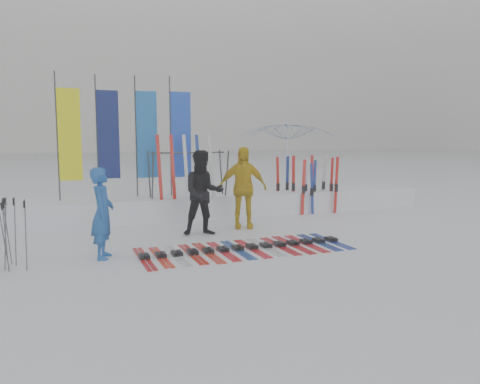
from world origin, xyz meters
name	(u,v)px	position (x,y,z in m)	size (l,w,h in m)	color
ground	(261,255)	(0.00, 0.00, 0.00)	(120.00, 120.00, 0.00)	white
snow_bank	(194,205)	(0.00, 4.60, 0.30)	(14.00, 1.60, 0.60)	white
person_blue	(102,213)	(-2.77, 0.82, 0.83)	(0.61, 0.40, 1.66)	#1C53A7
person_black	(203,193)	(-0.48, 2.11, 0.95)	(0.93, 0.72, 1.90)	black
person_yellow	(243,188)	(0.64, 2.56, 0.98)	(1.15, 0.48, 1.96)	gold
tent_canopy	(288,163)	(3.37, 5.51, 1.37)	(2.99, 3.05, 2.74)	white
ski_row	(244,248)	(-0.14, 0.49, 0.03)	(4.10, 1.69, 0.07)	#B40F0E
feather_flags	(126,135)	(-1.78, 4.76, 2.24)	(3.43, 0.28, 3.20)	#383A3F
ski_rack	(188,168)	(-0.26, 4.20, 1.38)	(2.04, 0.80, 1.23)	#383A3F
upright_skis	(309,185)	(3.35, 4.12, 0.80)	(1.53, 1.06, 1.69)	red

